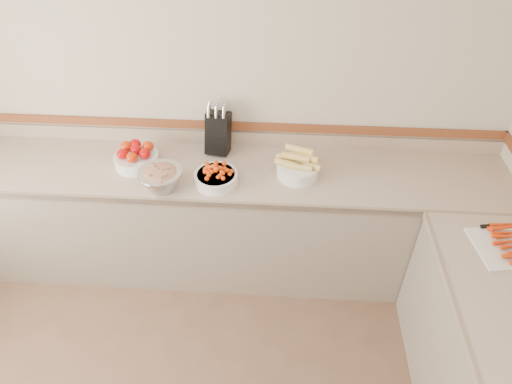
# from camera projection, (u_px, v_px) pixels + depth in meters

# --- Properties ---
(back_wall) EXTENTS (4.00, 0.00, 4.00)m
(back_wall) POSITION_uv_depth(u_px,v_px,m) (210.00, 92.00, 3.00)
(back_wall) COLOR beige
(back_wall) RESTS_ON ground_plane
(counter_back) EXTENTS (4.00, 0.65, 1.08)m
(counter_back) POSITION_uv_depth(u_px,v_px,m) (211.00, 218.00, 3.30)
(counter_back) COLOR tan
(counter_back) RESTS_ON ground_plane
(knife_block) EXTENTS (0.18, 0.21, 0.37)m
(knife_block) POSITION_uv_depth(u_px,v_px,m) (218.00, 132.00, 3.09)
(knife_block) COLOR black
(knife_block) RESTS_ON counter_back
(tomato_bowl) EXTENTS (0.29, 0.29, 0.14)m
(tomato_bowl) POSITION_uv_depth(u_px,v_px,m) (136.00, 157.00, 3.02)
(tomato_bowl) COLOR white
(tomato_bowl) RESTS_ON counter_back
(cherry_tomato_bowl) EXTENTS (0.28, 0.28, 0.15)m
(cherry_tomato_bowl) POSITION_uv_depth(u_px,v_px,m) (216.00, 176.00, 2.88)
(cherry_tomato_bowl) COLOR white
(cherry_tomato_bowl) RESTS_ON counter_back
(corn_bowl) EXTENTS (0.30, 0.28, 0.20)m
(corn_bowl) POSITION_uv_depth(u_px,v_px,m) (298.00, 167.00, 2.93)
(corn_bowl) COLOR white
(corn_bowl) RESTS_ON counter_back
(rhubarb_bowl) EXTENTS (0.28, 0.28, 0.16)m
(rhubarb_bowl) POSITION_uv_depth(u_px,v_px,m) (161.00, 178.00, 2.82)
(rhubarb_bowl) COLOR #B2B2BA
(rhubarb_bowl) RESTS_ON counter_back
(cutting_board) EXTENTS (0.44, 0.37, 0.06)m
(cutting_board) POSITION_uv_depth(u_px,v_px,m) (512.00, 244.00, 2.48)
(cutting_board) COLOR silver
(cutting_board) RESTS_ON counter_right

